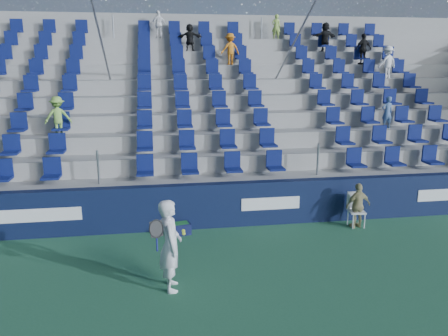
# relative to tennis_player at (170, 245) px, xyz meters

# --- Properties ---
(ground) EXTENTS (70.00, 70.00, 0.00)m
(ground) POSITION_rel_tennis_player_xyz_m (1.28, -0.01, -0.91)
(ground) COLOR #2B6544
(ground) RESTS_ON ground
(sponsor_wall) EXTENTS (24.00, 0.32, 1.20)m
(sponsor_wall) POSITION_rel_tennis_player_xyz_m (1.28, 3.14, -0.31)
(sponsor_wall) COLOR #0F1838
(sponsor_wall) RESTS_ON ground
(grandstand) EXTENTS (24.00, 8.17, 6.63)m
(grandstand) POSITION_rel_tennis_player_xyz_m (1.28, 8.24, 1.22)
(grandstand) COLOR #979793
(grandstand) RESTS_ON ground
(tennis_player) EXTENTS (0.69, 0.68, 1.82)m
(tennis_player) POSITION_rel_tennis_player_xyz_m (0.00, 0.00, 0.00)
(tennis_player) COLOR silver
(tennis_player) RESTS_ON ground
(line_judge_chair) EXTENTS (0.44, 0.46, 0.92)m
(line_judge_chair) POSITION_rel_tennis_player_xyz_m (5.04, 2.64, -0.39)
(line_judge_chair) COLOR white
(line_judge_chair) RESTS_ON ground
(line_judge) EXTENTS (0.75, 0.39, 1.22)m
(line_judge) POSITION_rel_tennis_player_xyz_m (5.04, 2.49, -0.30)
(line_judge) COLOR tan
(line_judge) RESTS_ON ground
(ball_bin) EXTENTS (0.60, 0.46, 0.30)m
(ball_bin) POSITION_rel_tennis_player_xyz_m (0.32, 2.74, -0.75)
(ball_bin) COLOR #0F143A
(ball_bin) RESTS_ON ground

